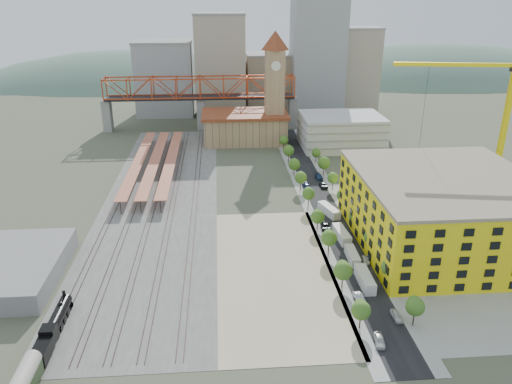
{
  "coord_description": "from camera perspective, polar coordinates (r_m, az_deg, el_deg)",
  "views": [
    {
      "loc": [
        -16.6,
        -136.04,
        63.01
      ],
      "look_at": [
        -6.57,
        -4.88,
        10.0
      ],
      "focal_mm": 35.0,
      "sensor_mm": 36.0,
      "label": 1
    }
  ],
  "objects": [
    {
      "name": "rail_tracks",
      "position": [
        167.25,
        -11.33,
        -0.58
      ],
      "size": [
        26.56,
        160.0,
        0.18
      ],
      "color": "#382B23",
      "rests_on": "ground"
    },
    {
      "name": "car_3",
      "position": [
        171.74,
        5.86,
        0.59
      ],
      "size": [
        2.83,
        5.64,
        1.57
      ],
      "primitive_type": "imported",
      "rotation": [
        0.0,
        0.0,
        0.12
      ],
      "color": "navy",
      "rests_on": "ground"
    },
    {
      "name": "truss_bridge",
      "position": [
        245.19,
        -6.39,
        11.44
      ],
      "size": [
        94.0,
        9.6,
        25.6
      ],
      "color": "gray",
      "rests_on": "ground"
    },
    {
      "name": "site_trailer_b",
      "position": [
        128.76,
        10.95,
        -7.18
      ],
      "size": [
        2.54,
        8.85,
        2.41
      ],
      "primitive_type": "cube",
      "rotation": [
        0.0,
        0.0,
        -0.03
      ],
      "color": "silver",
      "rests_on": "ground"
    },
    {
      "name": "site_trailer_a",
      "position": [
        119.31,
        12.34,
        -9.73
      ],
      "size": [
        2.73,
        10.05,
        2.74
      ],
      "primitive_type": "cube",
      "rotation": [
        0.0,
        0.0,
        -0.01
      ],
      "color": "silver",
      "rests_on": "ground"
    },
    {
      "name": "car_1",
      "position": [
        113.61,
        11.74,
        -11.8
      ],
      "size": [
        1.96,
        4.7,
        1.51
      ],
      "primitive_type": "imported",
      "rotation": [
        0.0,
        0.0,
        0.08
      ],
      "color": "#A3A2A8",
      "rests_on": "ground"
    },
    {
      "name": "site_trailer_c",
      "position": [
        138.49,
        9.76,
        -4.83
      ],
      "size": [
        3.35,
        10.11,
        2.72
      ],
      "primitive_type": "cube",
      "rotation": [
        0.0,
        0.0,
        0.07
      ],
      "color": "silver",
      "rests_on": "ground"
    },
    {
      "name": "sidewalk_west",
      "position": [
        165.87,
        5.36,
        -0.47
      ],
      "size": [
        3.0,
        170.0,
        0.04
      ],
      "primitive_type": "cube",
      "color": "gray",
      "rests_on": "ground"
    },
    {
      "name": "car_0",
      "position": [
        102.61,
        13.92,
        -16.14
      ],
      "size": [
        2.6,
        4.92,
        1.6
      ],
      "primitive_type": "imported",
      "rotation": [
        0.0,
        0.0,
        -0.16
      ],
      "color": "#B9B9B9",
      "rests_on": "ground"
    },
    {
      "name": "car_4",
      "position": [
        110.03,
        15.8,
        -13.48
      ],
      "size": [
        1.93,
        4.42,
        1.48
      ],
      "primitive_type": "imported",
      "rotation": [
        0.0,
        0.0,
        0.04
      ],
      "color": "silver",
      "rests_on": "ground"
    },
    {
      "name": "ground",
      "position": [
        150.84,
        2.35,
        -2.76
      ],
      "size": [
        400.0,
        400.0,
        0.0
      ],
      "primitive_type": "plane",
      "color": "#474C38",
      "rests_on": "ground"
    },
    {
      "name": "street_asphalt",
      "position": [
        166.86,
        7.23,
        -0.41
      ],
      "size": [
        12.0,
        170.0,
        0.06
      ],
      "primitive_type": "cube",
      "color": "black",
      "rests_on": "ground"
    },
    {
      "name": "skyline",
      "position": [
        282.27,
        0.58,
        13.76
      ],
      "size": [
        133.0,
        46.0,
        60.0
      ],
      "color": "#9EA0A3",
      "rests_on": "ground"
    },
    {
      "name": "construction_building",
      "position": [
        140.61,
        20.66,
        -1.95
      ],
      "size": [
        44.6,
        50.6,
        18.8
      ],
      "color": "#F9F915",
      "rests_on": "ground"
    },
    {
      "name": "site_trailer_d",
      "position": [
        152.85,
        8.33,
        -2.1
      ],
      "size": [
        5.43,
        10.05,
        2.66
      ],
      "primitive_type": "cube",
      "rotation": [
        0.0,
        0.0,
        0.31
      ],
      "color": "silver",
      "rests_on": "ground"
    },
    {
      "name": "car_6",
      "position": [
        173.87,
        7.74,
        0.75
      ],
      "size": [
        2.42,
        5.19,
        1.44
      ],
      "primitive_type": "imported",
      "rotation": [
        0.0,
        0.0,
        0.01
      ],
      "color": "black",
      "rests_on": "ground"
    },
    {
      "name": "parking_garage",
      "position": [
        219.9,
        9.69,
        6.88
      ],
      "size": [
        34.0,
        26.0,
        14.0
      ],
      "primitive_type": "cube",
      "color": "silver",
      "rests_on": "ground"
    },
    {
      "name": "car_7",
      "position": [
        181.59,
        7.21,
        1.73
      ],
      "size": [
        2.41,
        5.57,
        1.6
      ],
      "primitive_type": "imported",
      "rotation": [
        0.0,
        0.0,
        0.03
      ],
      "color": "navy",
      "rests_on": "ground"
    },
    {
      "name": "dirt_lot",
      "position": [
        122.69,
        2.17,
        -8.95
      ],
      "size": [
        28.0,
        67.0,
        0.06
      ],
      "primitive_type": "cube",
      "color": "tan",
      "rests_on": "ground"
    },
    {
      "name": "station_hall",
      "position": [
        225.5,
        -1.3,
        7.48
      ],
      "size": [
        38.0,
        24.0,
        13.1
      ],
      "color": "tan",
      "rests_on": "ground"
    },
    {
      "name": "clock_tower",
      "position": [
        220.12,
        2.15,
        12.97
      ],
      "size": [
        12.0,
        12.0,
        52.0
      ],
      "color": "tan",
      "rests_on": "ground"
    },
    {
      "name": "warehouse",
      "position": [
        131.7,
        -26.07,
        -7.86
      ],
      "size": [
        22.0,
        32.0,
        5.0
      ],
      "primitive_type": "cube",
      "color": "gray",
      "rests_on": "ground"
    },
    {
      "name": "car_5",
      "position": [
        128.61,
        12.39,
        -7.61
      ],
      "size": [
        1.68,
        4.18,
        1.35
      ],
      "primitive_type": "imported",
      "rotation": [
        0.0,
        0.0,
        -0.06
      ],
      "color": "gray",
      "rests_on": "ground"
    },
    {
      "name": "locomotive",
      "position": [
        108.82,
        -22.08,
        -14.04
      ],
      "size": [
        2.72,
        20.96,
        5.24
      ],
      "color": "black",
      "rests_on": "ground"
    },
    {
      "name": "ballast_strip",
      "position": [
        167.08,
        -10.71,
        -0.6
      ],
      "size": [
        36.0,
        165.0,
        0.06
      ],
      "primitive_type": "cube",
      "color": "#605E59",
      "rests_on": "ground"
    },
    {
      "name": "platform_canopies",
      "position": [
        191.97,
        -11.48,
        3.6
      ],
      "size": [
        16.0,
        80.0,
        4.12
      ],
      "color": "#BE6849",
      "rests_on": "ground"
    },
    {
      "name": "distant_hills",
      "position": [
        425.43,
        4.25,
        2.31
      ],
      "size": [
        647.0,
        264.0,
        227.0
      ],
      "color": "#4C6B59",
      "rests_on": "ground"
    },
    {
      "name": "construction_pad",
      "position": [
        145.69,
        21.25,
        -5.28
      ],
      "size": [
        50.0,
        90.0,
        0.06
      ],
      "primitive_type": "cube",
      "color": "gray",
      "rests_on": "ground"
    },
    {
      "name": "tower_crane",
      "position": [
        167.42,
        25.85,
        8.82
      ],
      "size": [
        46.95,
        9.32,
        50.52
      ],
      "color": "yellow",
      "rests_on": "ground"
    },
    {
      "name": "car_2",
      "position": [
        143.56,
        7.99,
        -3.97
      ],
      "size": [
        2.91,
        5.71,
        1.55
      ],
      "primitive_type": "imported",
      "rotation": [
        0.0,
        0.0,
        -0.06
      ],
      "color": "black",
      "rests_on": "ground"
    },
    {
      "name": "street_trees",
      "position": [
        157.87,
        7.92,
        -1.8
      ],
      "size": [
        15.4,
        124.4,
        8.0
      ],
      "color": "#315B1B",
      "rests_on": "ground"
    },
    {
      "name": "sidewalk_east",
      "position": [
        168.02,
        9.07,
        -0.36
      ],
      "size": [
        3.0,
        170.0,
        0.04
      ],
      "primitive_type": "cube",
      "color": "gray",
      "rests_on": "ground"
    }
  ]
}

